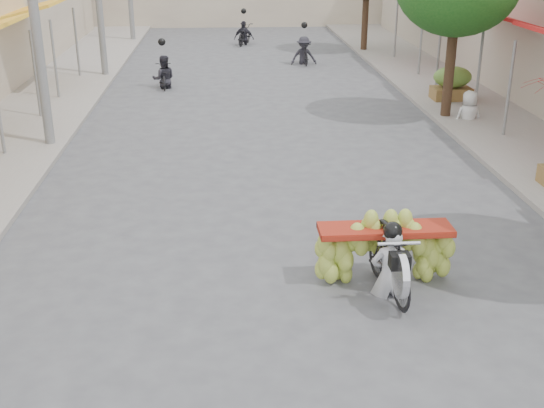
{
  "coord_description": "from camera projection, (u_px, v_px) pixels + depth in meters",
  "views": [
    {
      "loc": [
        -1.02,
        -4.88,
        5.06
      ],
      "look_at": [
        -0.3,
        5.0,
        1.1
      ],
      "focal_mm": 45.0,
      "sensor_mm": 36.0,
      "label": 1
    }
  ],
  "objects": [
    {
      "name": "bg_motorbike_b",
      "position": [
        304.0,
        43.0,
        27.69
      ],
      "size": [
        1.1,
        1.61,
        1.95
      ],
      "color": "black",
      "rests_on": "ground"
    },
    {
      "name": "bg_motorbike_a",
      "position": [
        163.0,
        65.0,
        23.51
      ],
      "size": [
        0.83,
        1.45,
        1.95
      ],
      "color": "black",
      "rests_on": "ground"
    },
    {
      "name": "bg_motorbike_c",
      "position": [
        244.0,
        28.0,
        32.58
      ],
      "size": [
        1.12,
        1.82,
        1.95
      ],
      "color": "black",
      "rests_on": "ground"
    },
    {
      "name": "pedestrian",
      "position": [
        471.0,
        91.0,
        19.12
      ],
      "size": [
        0.82,
        0.52,
        1.61
      ],
      "rotation": [
        0.0,
        0.0,
        3.2
      ],
      "color": "silver",
      "rests_on": "ground"
    },
    {
      "name": "sidewalk_left",
      "position": [
        18.0,
        116.0,
        19.87
      ],
      "size": [
        4.0,
        60.0,
        0.12
      ],
      "primitive_type": "cube",
      "color": "gray",
      "rests_on": "ground"
    },
    {
      "name": "banana_motorbike",
      "position": [
        388.0,
        248.0,
        10.17
      ],
      "size": [
        2.2,
        1.9,
        1.96
      ],
      "color": "black",
      "rests_on": "ground"
    },
    {
      "name": "sidewalk_right",
      "position": [
        486.0,
        108.0,
        20.81
      ],
      "size": [
        4.0,
        60.0,
        0.12
      ],
      "primitive_type": "cube",
      "color": "gray",
      "rests_on": "ground"
    },
    {
      "name": "produce_crate_far",
      "position": [
        452.0,
        81.0,
        21.44
      ],
      "size": [
        1.2,
        0.88,
        1.16
      ],
      "color": "brown",
      "rests_on": "ground"
    }
  ]
}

